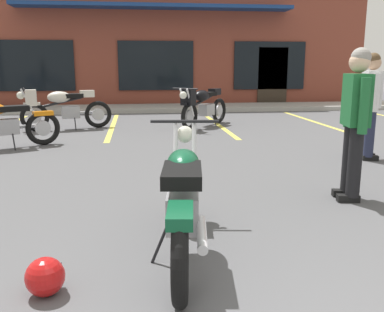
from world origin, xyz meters
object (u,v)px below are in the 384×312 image
Objects in this scene: motorcycle_foreground_classic at (183,198)px; person_by_back_row at (355,116)px; motorcycle_green_cafe_racer at (0,124)px; helmet_on_pavement at (45,277)px; motorcycle_red_sportbike at (62,107)px; person_in_black_shirt at (371,100)px; motorcycle_silver_naked at (203,105)px.

person_by_back_row is at bearing 30.32° from motorcycle_foreground_classic.
helmet_on_pavement is at bearing -71.20° from motorcycle_green_cafe_racer.
motorcycle_green_cafe_racer is (-2.77, 4.76, 0.00)m from motorcycle_foreground_classic.
person_in_black_shirt is (5.38, -3.92, 0.42)m from motorcycle_red_sportbike.
person_by_back_row is (4.79, -3.58, 0.49)m from motorcycle_green_cafe_racer.
person_in_black_shirt is at bearing 40.57° from helmet_on_pavement.
motorcycle_green_cafe_racer is 1.16× the size of person_by_back_row.
motorcycle_foreground_classic is 1.15m from helmet_on_pavement.
helmet_on_pavement is at bearing -151.75° from motorcycle_foreground_classic.
motorcycle_green_cafe_racer is 6.00m from person_by_back_row.
motorcycle_green_cafe_racer is 7.49× the size of helmet_on_pavement.
motorcycle_foreground_classic is at bearing -149.68° from person_by_back_row.
motorcycle_red_sportbike and motorcycle_silver_naked have the same top height.
person_by_back_row is 3.54m from helmet_on_pavement.
person_in_black_shirt is 6.44× the size of helmet_on_pavement.
person_by_back_row reaches higher than motorcycle_green_cafe_racer.
person_in_black_shirt is (3.31, 3.14, 0.49)m from motorcycle_foreground_classic.
helmet_on_pavement is (1.10, -7.59, -0.40)m from motorcycle_red_sportbike.
motorcycle_red_sportbike is at bearing 143.89° from person_in_black_shirt.
person_in_black_shirt is at bearing -62.50° from motorcycle_silver_naked.
person_by_back_row reaches higher than helmet_on_pavement.
person_in_black_shirt is at bearing 56.73° from person_by_back_row.
person_by_back_row is at bearing 29.65° from helmet_on_pavement.
motorcycle_foreground_classic is at bearing -59.79° from motorcycle_green_cafe_racer.
motorcycle_green_cafe_racer is at bearing 108.80° from helmet_on_pavement.
person_in_black_shirt is at bearing 43.54° from motorcycle_foreground_classic.
motorcycle_green_cafe_racer is (-4.02, -2.34, -0.07)m from motorcycle_silver_naked.
motorcycle_green_cafe_racer is 6.31m from person_in_black_shirt.
motorcycle_red_sportbike is 2.41m from motorcycle_green_cafe_racer.
motorcycle_red_sportbike is 1.06× the size of motorcycle_green_cafe_racer.
motorcycle_foreground_classic is 1.08× the size of motorcycle_green_cafe_racer.
motorcycle_green_cafe_racer is 5.59m from helmet_on_pavement.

